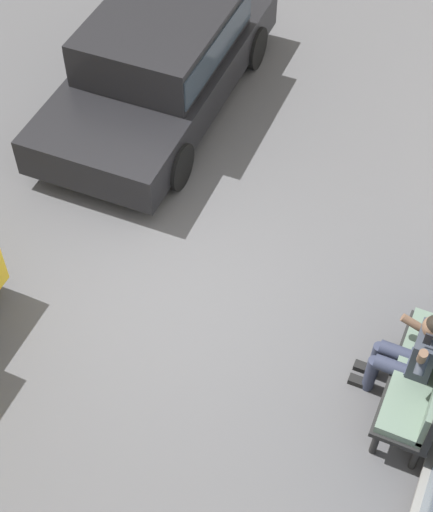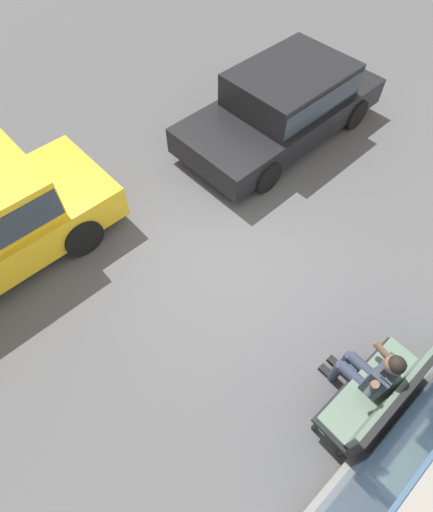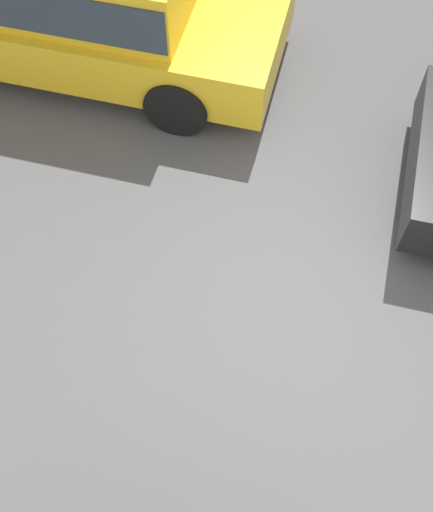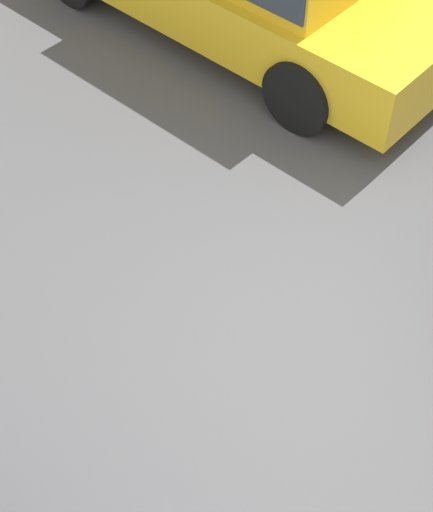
% 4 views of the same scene
% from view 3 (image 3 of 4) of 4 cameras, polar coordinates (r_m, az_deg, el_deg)
% --- Properties ---
extents(ground_plane, '(60.00, 60.00, 0.00)m').
position_cam_3_polar(ground_plane, '(5.77, 6.99, -4.28)').
color(ground_plane, '#4C4C4F').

